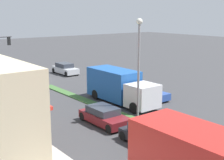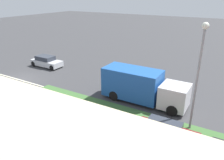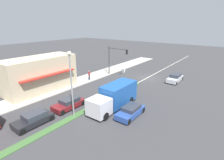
# 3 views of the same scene
# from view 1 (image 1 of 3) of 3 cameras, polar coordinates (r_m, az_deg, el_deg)

# --- Properties ---
(ground_plane) EXTENTS (160.00, 160.00, 0.00)m
(ground_plane) POSITION_cam_1_polar(r_m,az_deg,el_deg) (23.55, 3.75, -7.25)
(ground_plane) COLOR #38383A
(sidewalk_right) EXTENTS (4.00, 73.00, 0.12)m
(sidewalk_right) POSITION_cam_1_polar(r_m,az_deg,el_deg) (18.74, -16.75, -12.82)
(sidewalk_right) COLOR #A8A399
(sidewalk_right) RESTS_ON ground
(lane_marking_center) EXTENTS (0.16, 60.00, 0.01)m
(lane_marking_center) POSITION_cam_1_polar(r_m,az_deg,el_deg) (38.39, -14.37, 0.02)
(lane_marking_center) COLOR beige
(lane_marking_center) RESTS_ON ground
(street_lamp) EXTENTS (0.44, 0.44, 7.37)m
(street_lamp) POSITION_cam_1_polar(r_m,az_deg,el_deg) (22.00, 4.92, 4.17)
(street_lamp) COLOR gray
(street_lamp) RESTS_ON median_strip
(delivery_truck) EXTENTS (2.44, 7.50, 2.87)m
(delivery_truck) POSITION_cam_1_polar(r_m,az_deg,el_deg) (27.58, 1.40, -1.16)
(delivery_truck) COLOR silver
(delivery_truck) RESTS_ON ground
(coupe_blue) EXTENTS (1.75, 4.04, 1.22)m
(coupe_blue) POSITION_cam_1_polar(r_m,az_deg,el_deg) (29.08, 6.60, -2.31)
(coupe_blue) COLOR #284793
(coupe_blue) RESTS_ON ground
(sedan_dark) EXTENTS (1.86, 3.96, 1.27)m
(sedan_dark) POSITION_cam_1_polar(r_m,az_deg,el_deg) (19.14, 7.02, -10.06)
(sedan_dark) COLOR black
(sedan_dark) RESTS_ON ground
(sedan_maroon) EXTENTS (1.85, 4.08, 1.25)m
(sedan_maroon) POSITION_cam_1_polar(r_m,az_deg,el_deg) (22.46, -1.44, -6.58)
(sedan_maroon) COLOR maroon
(sedan_maroon) RESTS_ON ground
(sedan_silver) EXTENTS (1.79, 4.22, 1.42)m
(sedan_silver) POSITION_cam_1_polar(r_m,az_deg,el_deg) (41.24, -8.57, 2.04)
(sedan_silver) COLOR #B7BABF
(sedan_silver) RESTS_ON ground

